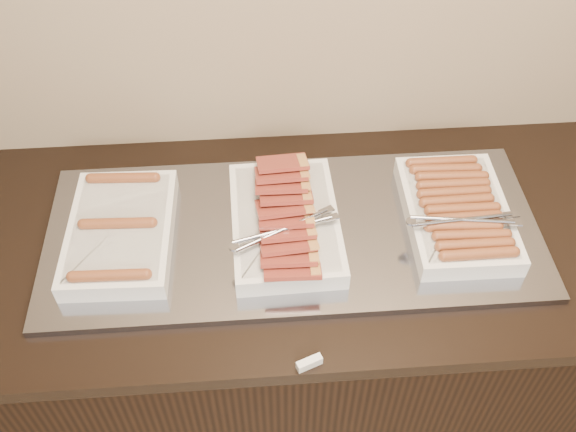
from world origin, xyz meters
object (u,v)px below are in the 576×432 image
object	(u,v)px
counter	(295,331)
warming_tray	(293,232)
dish_left	(121,232)
dish_right	(457,212)
dish_center	(285,222)

from	to	relation	value
counter	warming_tray	xyz separation A→B (m)	(-0.01, 0.00, 0.46)
dish_left	dish_right	distance (m)	0.81
counter	dish_left	distance (m)	0.65
counter	dish_right	bearing A→B (deg)	-0.53
warming_tray	dish_right	distance (m)	0.40
dish_right	counter	bearing A→B (deg)	-179.80
warming_tray	dish_center	world-z (taller)	dish_center
warming_tray	dish_left	distance (m)	0.41
counter	warming_tray	world-z (taller)	warming_tray
counter	dish_center	xyz separation A→B (m)	(-0.03, -0.00, 0.50)
dish_center	dish_right	bearing A→B (deg)	-1.33
counter	dish_center	size ratio (longest dim) A/B	5.09
dish_left	dish_center	world-z (taller)	dish_center
counter	dish_left	world-z (taller)	dish_left
counter	dish_right	xyz separation A→B (m)	(0.39, -0.00, 0.50)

